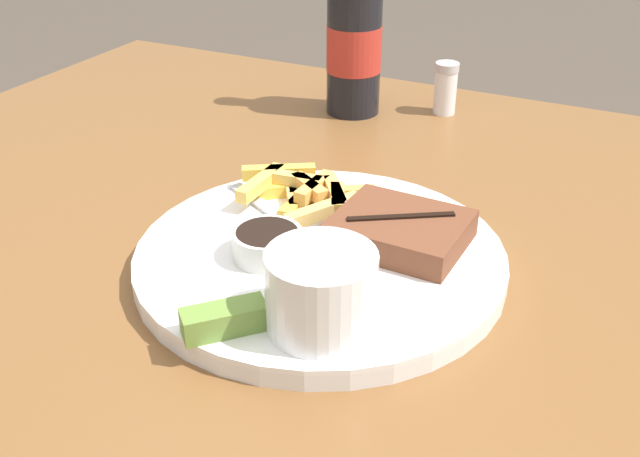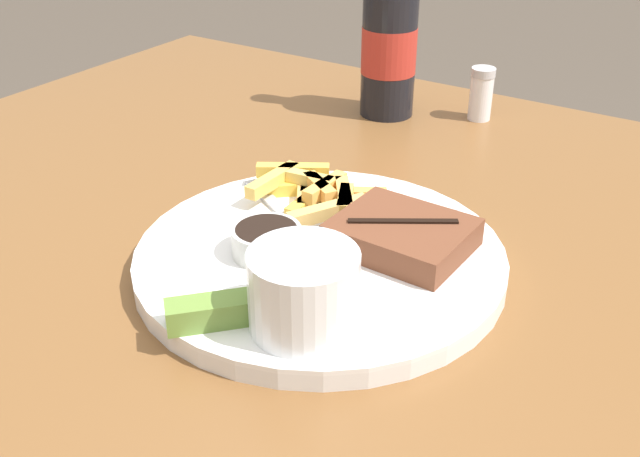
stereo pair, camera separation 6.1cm
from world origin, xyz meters
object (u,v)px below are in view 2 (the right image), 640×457
Objects in this scene: steak_portion at (402,235)px; fork_utensil at (277,207)px; dinner_plate at (320,258)px; dipping_sauce_cup at (267,239)px; beer_bottle at (389,47)px; coleslaw_cup at (304,287)px; knife_utensil at (357,231)px; salt_shaker at (481,94)px; pickle_spear at (208,312)px.

steak_portion is 0.13m from fork_utensil.
dipping_sauce_cup reaches higher than dinner_plate.
steak_portion is 0.36m from beer_bottle.
beer_bottle reaches higher than fork_utensil.
coleslaw_cup is 0.56× the size of knife_utensil.
salt_shaker is (0.11, 0.05, -0.05)m from beer_bottle.
dipping_sauce_cup is 0.99× the size of pickle_spear.
beer_bottle reaches higher than steak_portion.
knife_utensil is at bearing -179.88° from steak_portion.
dinner_plate is 0.07m from steak_portion.
fork_utensil is at bearing -98.09° from salt_shaker.
steak_portion is 0.79× the size of knife_utensil.
steak_portion is at bearing 86.61° from coleslaw_cup.
steak_portion is at bearing 35.79° from dinner_plate.
dinner_plate is 0.38m from beer_bottle.
dipping_sauce_cup reaches higher than knife_utensil.
salt_shaker is at bearing 23.32° from beer_bottle.
dipping_sauce_cup is at bearing 141.19° from coleslaw_cup.
knife_utensil is at bearing 82.18° from pickle_spear.
coleslaw_cup is at bearing -38.81° from dipping_sauce_cup.
steak_portion is 0.04m from knife_utensil.
fork_utensil is at bearing -179.55° from steak_portion.
steak_portion is at bearing 28.88° from fork_utensil.
knife_utensil reaches higher than fork_utensil.
fork_utensil is at bearing 110.02° from pickle_spear.
dinner_plate is 5.28× the size of pickle_spear.
beer_bottle is at bearing 111.45° from coleslaw_cup.
dinner_plate is 2.51× the size of fork_utensil.
coleslaw_cup is 0.07m from pickle_spear.
salt_shaker is at bearing 110.34° from fork_utensil.
dinner_plate is 0.08m from fork_utensil.
salt_shaker is (-0.07, 0.49, -0.02)m from coleslaw_cup.
dipping_sauce_cup is 0.43m from salt_shaker.
pickle_spear is (-0.06, -0.04, -0.02)m from coleslaw_cup.
knife_utensil is at bearing 72.53° from dinner_plate.
coleslaw_cup is at bearing -126.71° from knife_utensil.
fork_utensil is (-0.06, 0.17, -0.01)m from pickle_spear.
salt_shaker is (-0.02, 0.40, 0.02)m from dinner_plate.
fork_utensil is at bearing -79.95° from beer_bottle.
fork_utensil is at bearing 119.61° from dipping_sauce_cup.
steak_portion reaches higher than dinner_plate.
beer_bottle is (-0.09, 0.38, 0.05)m from dipping_sauce_cup.
fork_utensil is (-0.13, -0.00, -0.01)m from steak_portion.
dipping_sauce_cup is 0.89× the size of salt_shaker.
steak_portion reaches higher than pickle_spear.
dinner_plate is 0.04m from knife_utensil.
salt_shaker is at bearing 102.15° from steak_portion.
steak_portion is (0.06, 0.04, 0.02)m from dinner_plate.
steak_portion is at bearing 68.65° from pickle_spear.
salt_shaker is (-0.01, 0.53, 0.00)m from pickle_spear.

